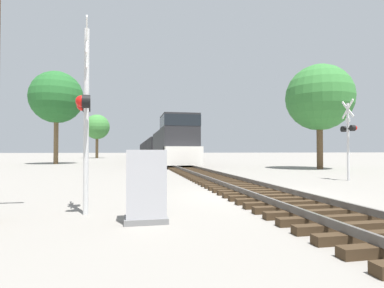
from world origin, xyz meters
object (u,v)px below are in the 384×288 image
(tree_deep_background, at_px, (97,127))
(crossing_signal_far, at_px, (348,133))
(tree_far_right, at_px, (319,98))
(crossing_signal_near, at_px, (85,107))
(tree_mid_background, at_px, (56,97))
(relay_cabinet, at_px, (146,187))
(freight_train, at_px, (152,149))

(tree_deep_background, bearing_deg, crossing_signal_far, -70.42)
(tree_far_right, bearing_deg, crossing_signal_far, -116.57)
(crossing_signal_near, distance_m, tree_mid_background, 29.53)
(crossing_signal_near, height_order, relay_cabinet, crossing_signal_near)
(tree_far_right, bearing_deg, crossing_signal_near, -138.18)
(tree_mid_background, bearing_deg, tree_deep_background, 87.01)
(crossing_signal_near, xyz_separation_m, relay_cabinet, (1.38, -1.05, -1.77))
(tree_mid_background, distance_m, tree_deep_background, 26.88)
(tree_deep_background, bearing_deg, relay_cabinet, -82.68)
(crossing_signal_near, xyz_separation_m, tree_mid_background, (-7.23, 28.21, 4.91))
(tree_mid_background, bearing_deg, tree_far_right, -30.90)
(crossing_signal_near, distance_m, tree_deep_background, 55.45)
(crossing_signal_near, relative_size, crossing_signal_far, 1.13)
(crossing_signal_near, bearing_deg, relay_cabinet, 45.15)
(crossing_signal_far, bearing_deg, crossing_signal_near, 120.41)
(freight_train, height_order, crossing_signal_near, freight_train)
(crossing_signal_near, relative_size, tree_mid_background, 0.44)
(relay_cabinet, bearing_deg, freight_train, 86.15)
(crossing_signal_near, relative_size, tree_far_right, 0.54)
(tree_mid_background, bearing_deg, crossing_signal_far, -49.87)
(relay_cabinet, relative_size, tree_mid_background, 0.15)
(crossing_signal_near, relative_size, tree_deep_background, 0.52)
(freight_train, height_order, tree_far_right, tree_far_right)
(relay_cabinet, bearing_deg, crossing_signal_near, 142.56)
(tree_far_right, distance_m, tree_deep_background, 46.19)
(freight_train, xyz_separation_m, tree_mid_background, (-12.42, -27.53, 5.52))
(crossing_signal_far, relative_size, tree_far_right, 0.48)
(tree_far_right, relative_size, tree_deep_background, 0.97)
(crossing_signal_near, bearing_deg, tree_far_right, 124.40)
(crossing_signal_far, distance_m, tree_deep_background, 52.45)
(tree_mid_background, bearing_deg, freight_train, 65.71)
(relay_cabinet, distance_m, tree_far_right, 21.80)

